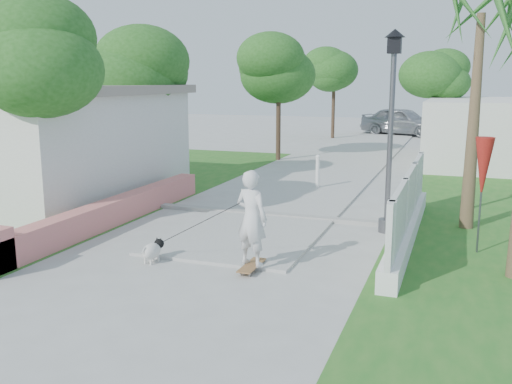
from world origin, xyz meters
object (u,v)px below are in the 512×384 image
at_px(street_lamp, 391,124).
at_px(bollard, 318,171).
at_px(dog, 153,250).
at_px(parked_car, 402,121).
at_px(skateboarder, 243,219).
at_px(patio_umbrella, 483,169).

height_order(street_lamp, bollard, street_lamp).
height_order(dog, parked_car, parked_car).
relative_size(street_lamp, dog, 7.02).
distance_m(street_lamp, skateboarder, 4.36).
bearing_deg(bollard, parked_car, 87.97).
height_order(bollard, parked_car, parked_car).
distance_m(bollard, dog, 8.29).
xyz_separation_m(street_lamp, patio_umbrella, (1.90, -1.00, -0.74)).
height_order(patio_umbrella, parked_car, patio_umbrella).
bearing_deg(street_lamp, patio_umbrella, -27.76).
distance_m(bollard, skateboarder, 8.04).
bearing_deg(street_lamp, dog, -136.19).
bearing_deg(skateboarder, bollard, -69.70).
bearing_deg(skateboarder, parked_car, -74.13).
xyz_separation_m(bollard, skateboarder, (0.60, -8.01, 0.35)).
relative_size(skateboarder, dog, 3.61).
relative_size(patio_umbrella, dog, 3.64).
bearing_deg(bollard, patio_umbrella, -50.09).
bearing_deg(dog, patio_umbrella, 34.86).
relative_size(street_lamp, parked_car, 0.88).
distance_m(patio_umbrella, dog, 6.52).
xyz_separation_m(bollard, patio_umbrella, (4.60, -5.50, 1.10)).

